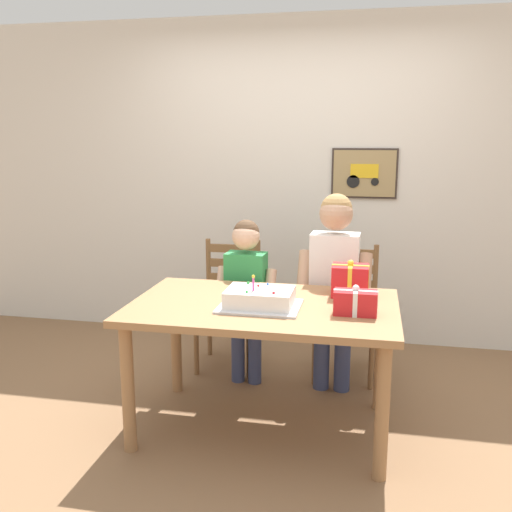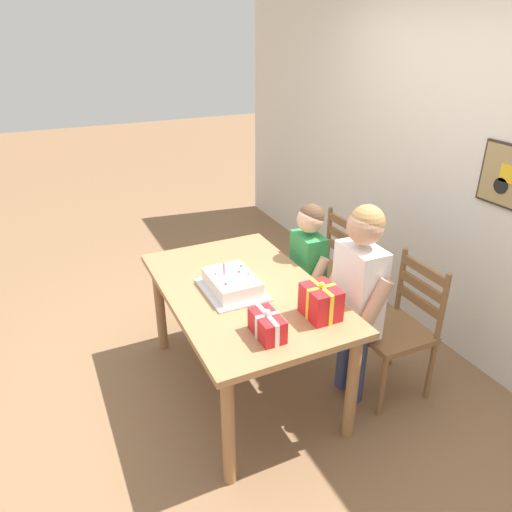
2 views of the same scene
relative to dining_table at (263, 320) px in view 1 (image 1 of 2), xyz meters
name	(u,v)px [view 1 (image 1 of 2)]	position (x,y,z in m)	size (l,w,h in m)	color
ground_plane	(263,428)	(0.00, 0.00, -0.66)	(20.00, 20.00, 0.00)	#846042
back_wall	(301,183)	(0.00, 1.63, 0.64)	(6.40, 0.11, 2.60)	silver
dining_table	(263,320)	(0.00, 0.00, 0.00)	(1.48, 0.92, 0.76)	#9E7047
birthday_cake	(260,299)	(-0.01, -0.07, 0.15)	(0.44, 0.34, 0.19)	silver
gift_box_red_large	(355,302)	(0.51, -0.09, 0.16)	(0.23, 0.13, 0.16)	red
gift_box_beside_cake	(350,281)	(0.46, 0.26, 0.19)	(0.21, 0.18, 0.22)	red
chair_left	(229,304)	(-0.43, 0.89, -0.19)	(0.43, 0.43, 0.92)	brown
chair_right	(346,311)	(0.43, 0.89, -0.19)	(0.43, 0.43, 0.92)	brown
child_older	(334,273)	(0.35, 0.60, 0.14)	(0.48, 0.27, 1.32)	#38426B
child_younger	(246,286)	(-0.23, 0.60, 0.03)	(0.42, 0.24, 1.14)	#38426B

